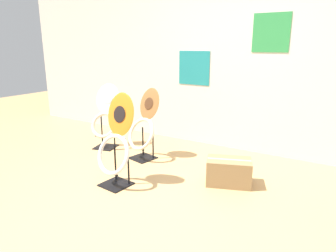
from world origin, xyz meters
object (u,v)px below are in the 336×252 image
object	(u,v)px
toilet_seat_display_white_plain	(105,117)
toilet_seat_display_woodgrain	(143,128)
storage_box	(229,172)
paint_can	(228,163)
toilet_seat_display_orange_sun	(116,142)

from	to	relation	value
toilet_seat_display_white_plain	toilet_seat_display_woodgrain	size ratio (longest dim) A/B	0.99
toilet_seat_display_white_plain	storage_box	bearing A→B (deg)	-7.03
toilet_seat_display_woodgrain	paint_can	bearing A→B (deg)	12.28
paint_can	storage_box	bearing A→B (deg)	-69.12
toilet_seat_display_white_plain	paint_can	distance (m)	1.81
toilet_seat_display_woodgrain	storage_box	bearing A→B (deg)	-7.18
toilet_seat_display_white_plain	paint_can	world-z (taller)	toilet_seat_display_white_plain
paint_can	toilet_seat_display_white_plain	bearing A→B (deg)	-175.39
toilet_seat_display_white_plain	toilet_seat_display_orange_sun	world-z (taller)	toilet_seat_display_orange_sun
toilet_seat_display_woodgrain	toilet_seat_display_orange_sun	size ratio (longest dim) A/B	0.94
toilet_seat_display_white_plain	toilet_seat_display_woodgrain	bearing A→B (deg)	-6.78
toilet_seat_display_white_plain	toilet_seat_display_woodgrain	distance (m)	0.72
toilet_seat_display_woodgrain	storage_box	distance (m)	1.23
toilet_seat_display_woodgrain	paint_can	distance (m)	1.12
toilet_seat_display_white_plain	toilet_seat_display_orange_sun	size ratio (longest dim) A/B	0.93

